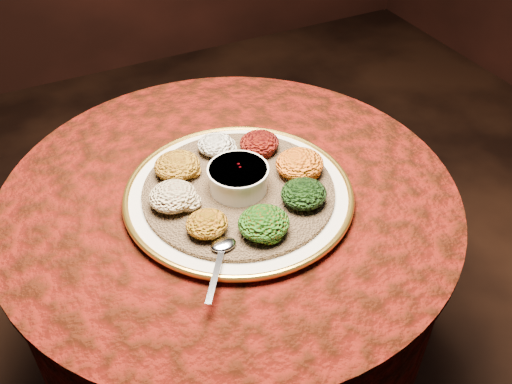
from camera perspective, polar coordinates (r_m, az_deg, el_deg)
name	(u,v)px	position (r m, az deg, el deg)	size (l,w,h in m)	color
table	(231,250)	(1.32, -2.48, -5.86)	(0.96, 0.96, 0.73)	black
platter	(239,194)	(1.16, -1.75, -0.22)	(0.47, 0.47, 0.02)	beige
injera	(239,190)	(1.16, -1.76, 0.18)	(0.39, 0.39, 0.01)	olive
stew_bowl	(238,177)	(1.13, -1.79, 1.51)	(0.12, 0.12, 0.05)	silver
spoon	(222,249)	(1.02, -3.40, -5.69)	(0.11, 0.13, 0.01)	silver
portion_ayib	(215,145)	(1.24, -4.08, 4.76)	(0.08, 0.08, 0.04)	white
portion_kitfo	(259,143)	(1.24, 0.34, 4.93)	(0.09, 0.08, 0.04)	black
portion_tikil	(300,164)	(1.18, 4.37, 2.84)	(0.10, 0.10, 0.05)	#B1800E
portion_gomen	(304,194)	(1.11, 4.79, -0.17)	(0.09, 0.09, 0.04)	black
portion_mixveg	(264,223)	(1.04, 0.78, -3.12)	(0.10, 0.09, 0.05)	#8F2909
portion_kik	(207,224)	(1.05, -4.93, -3.19)	(0.08, 0.08, 0.04)	#98530D
portion_timatim	(173,196)	(1.11, -8.31, -0.43)	(0.09, 0.09, 0.05)	maroon
portion_shiro	(177,165)	(1.19, -7.88, 2.65)	(0.10, 0.09, 0.05)	#A57113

